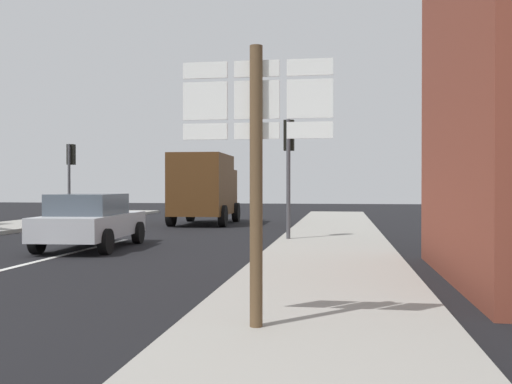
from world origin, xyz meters
TOP-DOWN VIEW (x-y plane):
  - ground_plane at (0.00, 10.00)m, footprint 80.00×80.00m
  - sidewalk_right at (6.41, 8.00)m, footprint 3.14×44.00m
  - lane_centre_stripe at (0.00, 6.00)m, footprint 0.16×12.00m
  - sedan_far at (0.01, 9.46)m, footprint 2.18×4.30m
  - delivery_truck at (0.70, 19.46)m, footprint 2.59×5.05m
  - route_sign_post at (5.75, 1.20)m, footprint 1.66×0.14m
  - traffic_light_far_left at (-5.14, 18.58)m, footprint 0.30×0.49m
  - traffic_light_near_right at (5.14, 11.76)m, footprint 0.30×0.49m

SIDE VIEW (x-z plane):
  - ground_plane at x=0.00m, z-range 0.00..0.00m
  - lane_centre_stripe at x=0.00m, z-range 0.00..0.01m
  - sidewalk_right at x=6.41m, z-range 0.00..0.14m
  - sedan_far at x=0.01m, z-range 0.03..1.50m
  - delivery_truck at x=0.70m, z-range 0.13..3.18m
  - route_sign_post at x=5.75m, z-range 0.40..3.60m
  - traffic_light_far_left at x=-5.14m, z-range 0.85..4.38m
  - traffic_light_near_right at x=5.14m, z-range 0.87..4.50m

